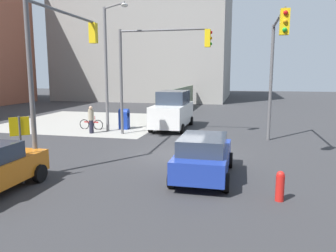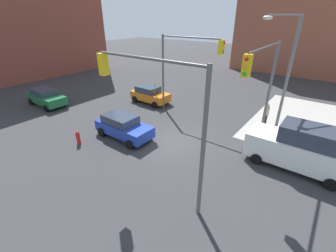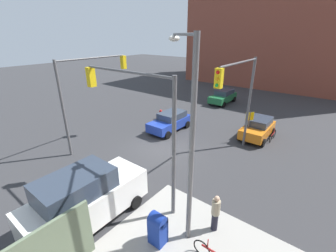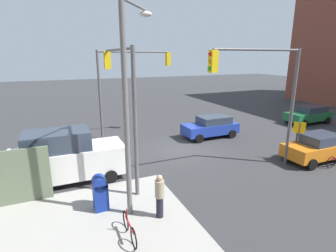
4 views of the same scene
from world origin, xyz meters
TOP-DOWN VIEW (x-y plane):
  - ground_plane at (0.00, 0.00)m, footprint 120.00×120.00m
  - building_brick_west at (-32.00, 0.04)m, footprint 16.00×28.00m
  - traffic_signal_nw_corner at (-2.35, 4.50)m, footprint 5.62×0.36m
  - traffic_signal_se_corner at (2.29, -4.50)m, footprint 5.76×0.36m
  - traffic_signal_ne_corner at (4.50, 2.30)m, footprint 0.36×5.74m
  - street_lamp_corner at (4.98, 5.51)m, footprint 1.84×2.18m
  - warning_sign_two_way at (-5.40, 4.41)m, footprint 0.48×0.48m
  - mailbox_blue at (6.20, 5.00)m, footprint 0.56×0.64m
  - fire_hydrant at (-5.00, -4.20)m, footprint 0.26×0.26m
  - coupe_orange at (-6.48, 4.86)m, footprint 3.86×2.02m
  - sedan_blue at (-3.28, -1.67)m, footprint 4.23×2.02m
  - sedan_green at (-13.98, -1.74)m, footprint 4.35×2.02m
  - van_white_delivery at (7.29, 1.80)m, footprint 5.40×2.32m
  - pedestrian_crossing at (4.20, 6.50)m, footprint 0.36×0.36m
  - bicycle_at_crosswalk at (-6.80, 6.00)m, footprint 1.75×0.05m

SIDE VIEW (x-z plane):
  - ground_plane at x=0.00m, z-range 0.00..0.00m
  - bicycle_at_crosswalk at x=-6.80m, z-range -0.14..0.83m
  - fire_hydrant at x=-5.00m, z-range 0.02..0.96m
  - mailbox_blue at x=6.20m, z-range 0.05..1.48m
  - coupe_orange at x=-6.48m, z-range 0.03..1.65m
  - sedan_blue at x=-3.28m, z-range 0.03..1.65m
  - sedan_green at x=-13.98m, z-range 0.03..1.65m
  - pedestrian_crossing at x=4.20m, z-range 0.04..1.82m
  - van_white_delivery at x=7.29m, z-range -0.03..2.59m
  - warning_sign_two_way at x=-5.40m, z-range 0.44..2.84m
  - traffic_signal_nw_corner at x=-2.35m, z-range 1.39..7.89m
  - traffic_signal_ne_corner at x=4.50m, z-range 1.40..7.90m
  - traffic_signal_se_corner at x=2.29m, z-range 1.40..7.90m
  - street_lamp_corner at x=4.98m, z-range 0.70..8.70m
  - building_brick_west at x=-32.00m, z-range 0.00..18.49m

